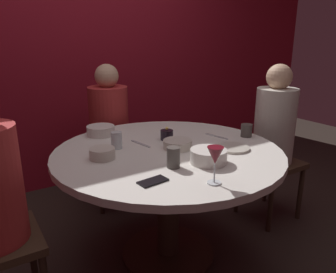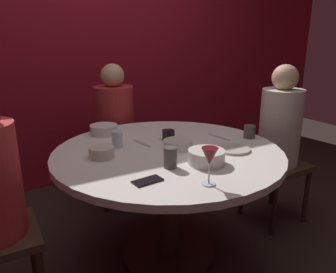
# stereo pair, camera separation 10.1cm
# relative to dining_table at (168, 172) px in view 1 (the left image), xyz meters

# --- Properties ---
(ground_plane) EXTENTS (8.00, 8.00, 0.00)m
(ground_plane) POSITION_rel_dining_table_xyz_m (0.00, 0.00, -0.59)
(ground_plane) COLOR #2D231E
(back_wall) EXTENTS (6.00, 0.10, 2.60)m
(back_wall) POSITION_rel_dining_table_xyz_m (0.00, 1.52, 0.71)
(back_wall) COLOR maroon
(back_wall) RESTS_ON ground
(dining_table) EXTENTS (1.36, 1.36, 0.74)m
(dining_table) POSITION_rel_dining_table_xyz_m (0.00, 0.00, 0.00)
(dining_table) COLOR silver
(dining_table) RESTS_ON ground
(seated_diner_back) EXTENTS (0.40, 0.40, 1.18)m
(seated_diner_back) POSITION_rel_dining_table_xyz_m (0.00, 0.91, 0.14)
(seated_diner_back) COLOR #3F2D1E
(seated_diner_back) RESTS_ON ground
(seated_diner_right) EXTENTS (0.40, 0.40, 1.20)m
(seated_diner_right) POSITION_rel_dining_table_xyz_m (0.94, 0.00, 0.15)
(seated_diner_right) COLOR #3F2D1E
(seated_diner_right) RESTS_ON ground
(candle_holder) EXTENTS (0.08, 0.08, 0.09)m
(candle_holder) POSITION_rel_dining_table_xyz_m (0.10, 0.16, 0.18)
(candle_holder) COLOR black
(candle_holder) RESTS_ON dining_table
(wine_glass) EXTENTS (0.08, 0.08, 0.18)m
(wine_glass) POSITION_rel_dining_table_xyz_m (-0.08, -0.51, 0.28)
(wine_glass) COLOR silver
(wine_glass) RESTS_ON dining_table
(dinner_plate) EXTENTS (0.20, 0.20, 0.01)m
(dinner_plate) POSITION_rel_dining_table_xyz_m (0.33, -0.20, 0.16)
(dinner_plate) COLOR beige
(dinner_plate) RESTS_ON dining_table
(cell_phone) EXTENTS (0.15, 0.08, 0.01)m
(cell_phone) POSITION_rel_dining_table_xyz_m (-0.31, -0.35, 0.15)
(cell_phone) COLOR black
(cell_phone) RESTS_ON dining_table
(bowl_serving_large) EXTENTS (0.20, 0.20, 0.07)m
(bowl_serving_large) POSITION_rel_dining_table_xyz_m (0.06, -0.30, 0.19)
(bowl_serving_large) COLOR silver
(bowl_serving_large) RESTS_ON dining_table
(bowl_salad_center) EXTENTS (0.14, 0.14, 0.06)m
(bowl_salad_center) POSITION_rel_dining_table_xyz_m (-0.39, 0.06, 0.18)
(bowl_salad_center) COLOR beige
(bowl_salad_center) RESTS_ON dining_table
(bowl_small_white) EXTENTS (0.19, 0.19, 0.06)m
(bowl_small_white) POSITION_rel_dining_table_xyz_m (-0.23, 0.50, 0.18)
(bowl_small_white) COLOR silver
(bowl_small_white) RESTS_ON dining_table
(bowl_sauce_side) EXTENTS (0.17, 0.17, 0.05)m
(bowl_sauce_side) POSITION_rel_dining_table_xyz_m (0.06, -0.01, 0.17)
(bowl_sauce_side) COLOR beige
(bowl_sauce_side) RESTS_ON dining_table
(cup_near_candle) EXTENTS (0.07, 0.07, 0.11)m
(cup_near_candle) POSITION_rel_dining_table_xyz_m (-0.13, -0.25, 0.20)
(cup_near_candle) COLOR #4C4742
(cup_near_candle) RESTS_ON dining_table
(cup_by_left_diner) EXTENTS (0.08, 0.08, 0.09)m
(cup_by_left_diner) POSITION_rel_dining_table_xyz_m (0.59, -0.06, 0.19)
(cup_by_left_diner) COLOR #4C4742
(cup_by_left_diner) RESTS_ON dining_table
(cup_by_right_diner) EXTENTS (0.07, 0.07, 0.10)m
(cup_by_right_diner) POSITION_rel_dining_table_xyz_m (-0.25, 0.18, 0.20)
(cup_by_right_diner) COLOR silver
(cup_by_right_diner) RESTS_ON dining_table
(fork_near_plate) EXTENTS (0.05, 0.18, 0.01)m
(fork_near_plate) POSITION_rel_dining_table_xyz_m (0.41, 0.04, 0.15)
(fork_near_plate) COLOR #B7B7BC
(fork_near_plate) RESTS_ON dining_table
(knife_near_plate) EXTENTS (0.05, 0.18, 0.01)m
(knife_near_plate) POSITION_rel_dining_table_xyz_m (-0.09, 0.18, 0.15)
(knife_near_plate) COLOR #B7B7BC
(knife_near_plate) RESTS_ON dining_table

